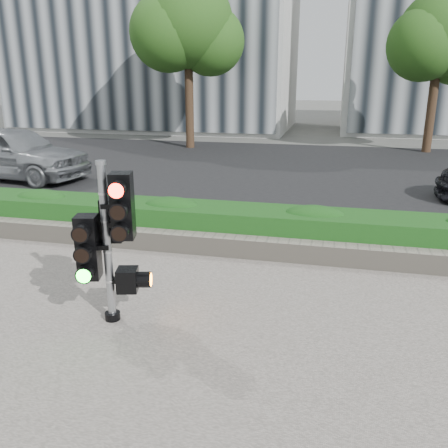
# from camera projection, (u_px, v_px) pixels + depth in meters

# --- Properties ---
(ground) EXTENTS (120.00, 120.00, 0.00)m
(ground) POSITION_uv_depth(u_px,v_px,m) (194.00, 304.00, 6.63)
(ground) COLOR #51514C
(ground) RESTS_ON ground
(sidewalk) EXTENTS (16.00, 11.00, 0.03)m
(sidewalk) POSITION_uv_depth(u_px,v_px,m) (115.00, 425.00, 4.30)
(sidewalk) COLOR #9E9389
(sidewalk) RESTS_ON ground
(road) EXTENTS (60.00, 13.00, 0.02)m
(road) POSITION_uv_depth(u_px,v_px,m) (279.00, 171.00, 15.92)
(road) COLOR black
(road) RESTS_ON ground
(curb) EXTENTS (60.00, 0.25, 0.12)m
(curb) POSITION_uv_depth(u_px,v_px,m) (239.00, 231.00, 9.54)
(curb) COLOR gray
(curb) RESTS_ON ground
(stone_wall) EXTENTS (12.00, 0.32, 0.34)m
(stone_wall) POSITION_uv_depth(u_px,v_px,m) (225.00, 245.00, 8.34)
(stone_wall) COLOR gray
(stone_wall) RESTS_ON sidewalk
(hedge) EXTENTS (12.00, 1.00, 0.68)m
(hedge) POSITION_uv_depth(u_px,v_px,m) (233.00, 225.00, 8.89)
(hedge) COLOR #2D7724
(hedge) RESTS_ON sidewalk
(tree_left) EXTENTS (4.61, 4.03, 7.34)m
(tree_left) POSITION_uv_depth(u_px,v_px,m) (188.00, 26.00, 19.64)
(tree_left) COLOR black
(tree_left) RESTS_ON ground
(tree_right) EXTENTS (4.10, 3.58, 6.53)m
(tree_right) POSITION_uv_depth(u_px,v_px,m) (440.00, 38.00, 18.56)
(tree_right) COLOR black
(tree_right) RESTS_ON ground
(traffic_signal) EXTENTS (0.75, 0.62, 2.07)m
(traffic_signal) POSITION_uv_depth(u_px,v_px,m) (109.00, 235.00, 5.83)
(traffic_signal) COLOR black
(traffic_signal) RESTS_ON sidewalk
(car_silver) EXTENTS (4.96, 2.52, 1.62)m
(car_silver) POSITION_uv_depth(u_px,v_px,m) (13.00, 152.00, 14.41)
(car_silver) COLOR #A6AAAD
(car_silver) RESTS_ON road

